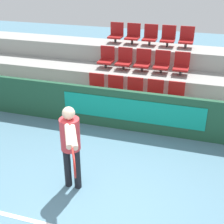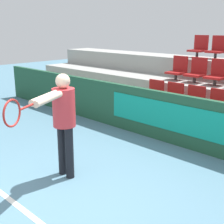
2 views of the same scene
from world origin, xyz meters
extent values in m
plane|color=slate|center=(0.00, 0.00, 0.00)|extent=(30.00, 30.00, 0.00)
cube|color=#1E4C33|center=(0.00, 3.04, 0.51)|extent=(12.56, 0.12, 1.03)
cube|color=#0F937A|center=(0.12, 2.97, 0.57)|extent=(3.46, 0.02, 0.57)
cube|color=#9E9E99|center=(0.00, 3.60, 0.25)|extent=(12.16, 0.98, 0.49)
cube|color=#9E9E99|center=(0.00, 4.58, 0.49)|extent=(12.16, 0.98, 0.99)
cube|color=#9E9E99|center=(0.00, 5.55, 0.74)|extent=(12.16, 0.98, 1.48)
cylinder|color=#333333|center=(-1.06, 3.65, 0.57)|extent=(0.07, 0.07, 0.16)
cube|color=#A31919|center=(-1.06, 3.65, 0.68)|extent=(0.41, 0.41, 0.05)
cube|color=#A31919|center=(-1.06, 3.84, 0.89)|extent=(0.41, 0.04, 0.38)
cylinder|color=#333333|center=(-0.53, 3.65, 0.57)|extent=(0.07, 0.07, 0.16)
cube|color=#A31919|center=(-0.53, 3.65, 0.68)|extent=(0.41, 0.41, 0.05)
cube|color=#A31919|center=(-0.53, 3.84, 0.89)|extent=(0.41, 0.04, 0.38)
cylinder|color=#333333|center=(0.00, 3.65, 0.57)|extent=(0.07, 0.07, 0.16)
cube|color=#A31919|center=(0.00, 3.65, 0.68)|extent=(0.41, 0.41, 0.05)
cube|color=#A31919|center=(0.00, 3.84, 0.89)|extent=(0.41, 0.04, 0.38)
cylinder|color=#333333|center=(0.53, 3.65, 0.57)|extent=(0.07, 0.07, 0.16)
cube|color=#A31919|center=(0.53, 3.65, 0.68)|extent=(0.41, 0.41, 0.05)
cube|color=#A31919|center=(0.53, 3.84, 0.89)|extent=(0.41, 0.04, 0.38)
cylinder|color=#333333|center=(1.06, 3.65, 0.57)|extent=(0.07, 0.07, 0.16)
cube|color=#A31919|center=(1.06, 3.65, 0.68)|extent=(0.41, 0.41, 0.05)
cube|color=#A31919|center=(1.06, 3.84, 0.89)|extent=(0.41, 0.04, 0.38)
cylinder|color=#333333|center=(-1.06, 4.63, 1.07)|extent=(0.07, 0.07, 0.16)
cube|color=#A31919|center=(-1.06, 4.63, 1.17)|extent=(0.41, 0.41, 0.05)
cube|color=#A31919|center=(-1.06, 4.81, 1.39)|extent=(0.41, 0.04, 0.38)
cylinder|color=#333333|center=(-0.53, 4.63, 1.07)|extent=(0.07, 0.07, 0.16)
cube|color=#A31919|center=(-0.53, 4.63, 1.17)|extent=(0.41, 0.41, 0.05)
cube|color=#A31919|center=(-0.53, 4.81, 1.39)|extent=(0.41, 0.04, 0.38)
cylinder|color=#333333|center=(0.00, 4.63, 1.07)|extent=(0.07, 0.07, 0.16)
cube|color=#A31919|center=(0.00, 4.63, 1.17)|extent=(0.41, 0.41, 0.05)
cube|color=#A31919|center=(0.00, 4.81, 1.39)|extent=(0.41, 0.04, 0.38)
cylinder|color=#333333|center=(0.53, 4.63, 1.07)|extent=(0.07, 0.07, 0.16)
cube|color=#A31919|center=(0.53, 4.63, 1.17)|extent=(0.41, 0.41, 0.05)
cube|color=#A31919|center=(0.53, 4.81, 1.39)|extent=(0.41, 0.04, 0.38)
cylinder|color=#333333|center=(1.06, 4.63, 1.07)|extent=(0.07, 0.07, 0.16)
cube|color=#A31919|center=(1.06, 4.63, 1.17)|extent=(0.41, 0.41, 0.05)
cube|color=#A31919|center=(1.06, 4.81, 1.39)|extent=(0.41, 0.04, 0.38)
cylinder|color=#333333|center=(-1.06, 5.60, 1.56)|extent=(0.07, 0.07, 0.16)
cube|color=#A31919|center=(-1.06, 5.60, 1.67)|extent=(0.41, 0.41, 0.05)
cube|color=#A31919|center=(-1.06, 5.79, 1.88)|extent=(0.41, 0.04, 0.38)
cylinder|color=#333333|center=(-0.53, 5.60, 1.56)|extent=(0.07, 0.07, 0.16)
cube|color=#A31919|center=(-0.53, 5.60, 1.67)|extent=(0.41, 0.41, 0.05)
cube|color=#A31919|center=(-0.53, 5.79, 1.88)|extent=(0.41, 0.04, 0.38)
cylinder|color=#333333|center=(0.00, 5.60, 1.56)|extent=(0.07, 0.07, 0.16)
cube|color=#A31919|center=(0.00, 5.60, 1.67)|extent=(0.41, 0.41, 0.05)
cube|color=#A31919|center=(0.00, 5.79, 1.88)|extent=(0.41, 0.04, 0.38)
cylinder|color=#333333|center=(0.53, 5.60, 1.56)|extent=(0.07, 0.07, 0.16)
cube|color=#A31919|center=(0.53, 5.60, 1.67)|extent=(0.41, 0.41, 0.05)
cube|color=#A31919|center=(0.53, 5.79, 1.88)|extent=(0.41, 0.04, 0.38)
cylinder|color=#333333|center=(1.06, 5.60, 1.56)|extent=(0.07, 0.07, 0.16)
cube|color=#A31919|center=(1.06, 5.60, 1.67)|extent=(0.41, 0.41, 0.05)
cube|color=#A31919|center=(1.06, 5.79, 1.88)|extent=(0.41, 0.04, 0.38)
cylinder|color=black|center=(-0.51, 0.65, 0.41)|extent=(0.13, 0.13, 0.83)
cylinder|color=black|center=(-0.32, 0.65, 0.41)|extent=(0.13, 0.13, 0.83)
cylinder|color=red|center=(-0.42, 0.65, 1.12)|extent=(0.35, 0.35, 0.59)
sphere|color=beige|center=(-0.42, 0.65, 1.53)|extent=(0.22, 0.22, 0.22)
cylinder|color=beige|center=(-0.24, 0.20, 1.38)|extent=(0.38, 0.62, 0.09)
cylinder|color=beige|center=(-0.14, 0.20, 1.38)|extent=(0.38, 0.62, 0.09)
cylinder|color=#AD231E|center=(0.03, -0.22, 1.38)|extent=(0.16, 0.28, 0.03)
torus|color=#AD231E|center=(0.16, -0.49, 1.38)|extent=(0.17, 0.30, 0.32)
camera|label=1|loc=(1.62, -3.56, 3.84)|focal=50.00mm
camera|label=2|loc=(3.30, -2.08, 2.31)|focal=50.00mm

